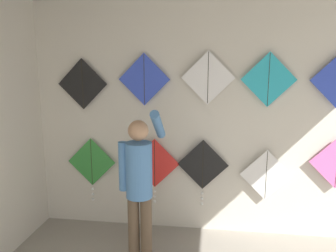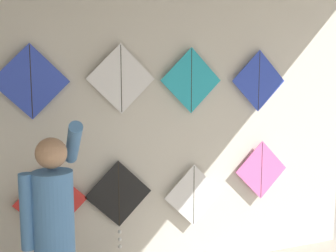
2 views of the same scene
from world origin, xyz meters
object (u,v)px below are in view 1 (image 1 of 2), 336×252
shopkeeper (139,180)px  kite_8 (269,80)px  kite_2 (203,168)px  kite_0 (92,165)px  kite_1 (155,166)px  kite_5 (83,84)px  kite_7 (208,78)px  kite_3 (266,175)px  kite_6 (144,79)px

shopkeeper → kite_8: kite_8 is taller
kite_2 → kite_8: bearing=0.1°
kite_2 → kite_8: (0.71, 0.00, 1.06)m
kite_0 → kite_1: kite_1 is taller
kite_5 → kite_2: bearing=-0.0°
kite_7 → kite_8: size_ratio=1.00×
shopkeeper → kite_0: bearing=137.6°
kite_2 → kite_5: 1.77m
shopkeeper → kite_1: bearing=89.9°
kite_3 → kite_2: bearing=-179.9°
kite_5 → kite_8: size_ratio=1.00×
kite_6 → kite_7: kite_7 is taller
kite_6 → kite_8: kite_8 is taller
kite_0 → kite_3: kite_0 is taller
kite_1 → kite_3: bearing=0.0°
kite_1 → kite_2: 0.59m
kite_0 → kite_7: kite_7 is taller
kite_5 → kite_7: size_ratio=1.00×
kite_5 → kite_8: 2.18m
kite_2 → kite_7: kite_7 is taller
kite_0 → kite_6: size_ratio=1.34×
kite_2 → kite_7: (0.04, 0.00, 1.07)m
kite_8 → kite_2: bearing=-179.9°
kite_0 → kite_2: (1.40, 0.00, 0.03)m
shopkeeper → kite_0: size_ratio=1.98×
kite_6 → kite_8: (1.41, 0.00, 0.01)m
kite_6 → kite_8: size_ratio=1.00×
kite_3 → kite_7: kite_7 is taller
kite_5 → kite_6: bearing=0.0°
kite_1 → kite_8: (1.30, 0.00, 1.06)m
kite_3 → kite_7: 1.33m
shopkeeper → kite_1: (0.02, 0.75, -0.10)m
shopkeeper → kite_6: (-0.10, 0.75, 0.96)m
kite_5 → kite_8: kite_8 is taller
kite_5 → kite_7: bearing=0.0°
kite_3 → shopkeeper: bearing=-150.8°
kite_6 → shopkeeper: bearing=-82.6°
kite_0 → kite_3: (2.14, 0.00, -0.03)m
kite_1 → kite_3: (1.33, 0.00, -0.05)m
kite_2 → kite_5: bearing=180.0°
kite_5 → kite_7: kite_7 is taller
kite_7 → kite_5: bearing=180.0°
shopkeeper → kite_7: (0.64, 0.75, 0.98)m
kite_5 → kite_7: 1.51m
kite_8 → shopkeeper: bearing=-150.2°
kite_5 → kite_8: bearing=0.0°
kite_1 → kite_7: 1.25m
kite_5 → kite_6: 0.76m
kite_8 → kite_7: bearing=180.0°
kite_0 → kite_5: kite_5 is taller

